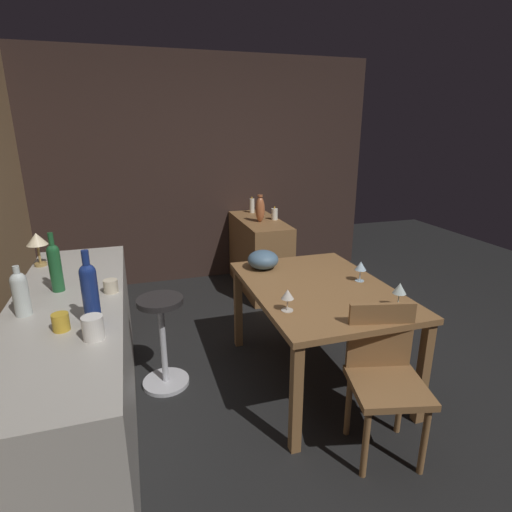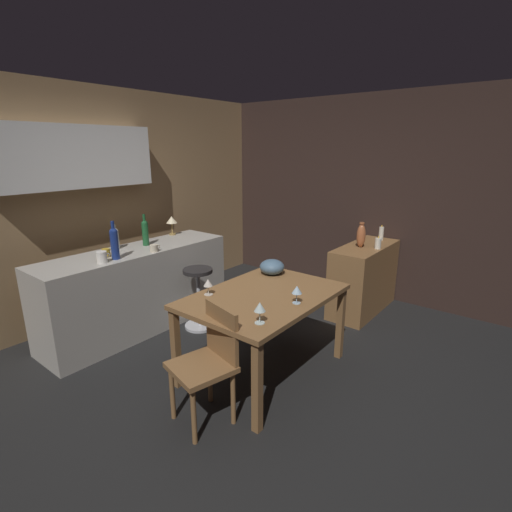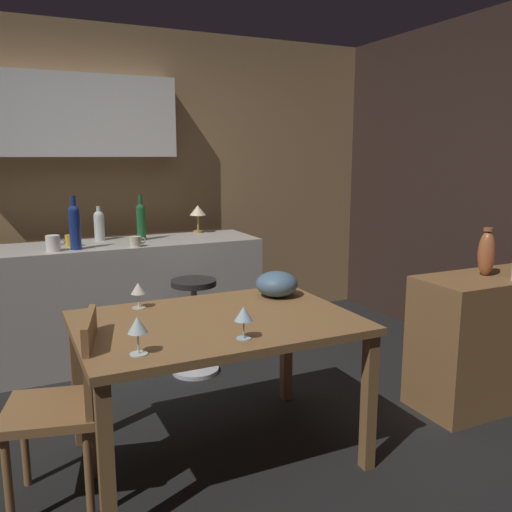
{
  "view_description": "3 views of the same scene",
  "coord_description": "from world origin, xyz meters",
  "px_view_note": "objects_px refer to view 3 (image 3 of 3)",
  "views": [
    {
      "loc": [
        -2.3,
        1.0,
        1.81
      ],
      "look_at": [
        0.49,
        0.13,
        0.88
      ],
      "focal_mm": 28.57,
      "sensor_mm": 36.0,
      "label": 1
    },
    {
      "loc": [
        -2.3,
        -2.04,
        1.94
      ],
      "look_at": [
        0.62,
        0.27,
        0.88
      ],
      "focal_mm": 26.64,
      "sensor_mm": 36.0,
      "label": 2
    },
    {
      "loc": [
        -0.8,
        -2.62,
        1.55
      ],
      "look_at": [
        0.62,
        0.39,
        0.91
      ],
      "focal_mm": 37.58,
      "sensor_mm": 36.0,
      "label": 3
    }
  ],
  "objects_px": {
    "chair_near_window": "(66,401)",
    "cup_white": "(53,243)",
    "wine_bottle_cobalt": "(75,225)",
    "counter_lamp": "(198,212)",
    "sideboard_cabinet": "(496,338)",
    "cup_cream": "(136,242)",
    "dining_table": "(217,334)",
    "wine_bottle_clear": "(99,224)",
    "fruit_bowl": "(277,284)",
    "wine_glass_left": "(244,315)",
    "wine_glass_right": "(138,326)",
    "wine_glass_center": "(138,289)",
    "cup_mustard": "(71,241)",
    "wine_bottle_green": "(141,220)",
    "bar_stool": "(194,324)",
    "vase_copper": "(487,253)"
  },
  "relations": [
    {
      "from": "chair_near_window",
      "to": "cup_white",
      "type": "relative_size",
      "value": 6.68
    },
    {
      "from": "wine_bottle_cobalt",
      "to": "counter_lamp",
      "type": "distance_m",
      "value": 1.11
    },
    {
      "from": "sideboard_cabinet",
      "to": "cup_cream",
      "type": "bearing_deg",
      "value": 141.67
    },
    {
      "from": "chair_near_window",
      "to": "cup_white",
      "type": "height_order",
      "value": "cup_white"
    },
    {
      "from": "dining_table",
      "to": "wine_bottle_clear",
      "type": "bearing_deg",
      "value": 98.51
    },
    {
      "from": "dining_table",
      "to": "wine_bottle_cobalt",
      "type": "relative_size",
      "value": 3.65
    },
    {
      "from": "dining_table",
      "to": "fruit_bowl",
      "type": "xyz_separation_m",
      "value": [
        0.47,
        0.26,
        0.15
      ]
    },
    {
      "from": "wine_glass_left",
      "to": "cup_white",
      "type": "bearing_deg",
      "value": 109.99
    },
    {
      "from": "wine_glass_right",
      "to": "wine_bottle_cobalt",
      "type": "bearing_deg",
      "value": 90.71
    },
    {
      "from": "wine_glass_center",
      "to": "wine_bottle_clear",
      "type": "height_order",
      "value": "wine_bottle_clear"
    },
    {
      "from": "sideboard_cabinet",
      "to": "cup_mustard",
      "type": "relative_size",
      "value": 9.81
    },
    {
      "from": "cup_mustard",
      "to": "cup_cream",
      "type": "bearing_deg",
      "value": -26.74
    },
    {
      "from": "sideboard_cabinet",
      "to": "cup_white",
      "type": "height_order",
      "value": "cup_white"
    },
    {
      "from": "wine_glass_left",
      "to": "counter_lamp",
      "type": "bearing_deg",
      "value": 75.89
    },
    {
      "from": "wine_glass_center",
      "to": "fruit_bowl",
      "type": "distance_m",
      "value": 0.79
    },
    {
      "from": "cup_mustard",
      "to": "sideboard_cabinet",
      "type": "bearing_deg",
      "value": -36.47
    },
    {
      "from": "wine_bottle_clear",
      "to": "cup_cream",
      "type": "bearing_deg",
      "value": -66.25
    },
    {
      "from": "wine_bottle_green",
      "to": "cup_white",
      "type": "distance_m",
      "value": 0.71
    },
    {
      "from": "counter_lamp",
      "to": "wine_bottle_green",
      "type": "bearing_deg",
      "value": -160.79
    },
    {
      "from": "wine_bottle_clear",
      "to": "wine_bottle_cobalt",
      "type": "relative_size",
      "value": 0.7
    },
    {
      "from": "dining_table",
      "to": "wine_glass_left",
      "type": "bearing_deg",
      "value": -89.13
    },
    {
      "from": "wine_glass_right",
      "to": "counter_lamp",
      "type": "relative_size",
      "value": 0.69
    },
    {
      "from": "bar_stool",
      "to": "cup_cream",
      "type": "bearing_deg",
      "value": 139.34
    },
    {
      "from": "wine_glass_left",
      "to": "wine_bottle_cobalt",
      "type": "xyz_separation_m",
      "value": [
        -0.49,
        1.76,
        0.22
      ]
    },
    {
      "from": "sideboard_cabinet",
      "to": "wine_glass_right",
      "type": "distance_m",
      "value": 2.34
    },
    {
      "from": "wine_glass_center",
      "to": "cup_mustard",
      "type": "xyz_separation_m",
      "value": [
        -0.2,
        1.22,
        0.1
      ]
    },
    {
      "from": "chair_near_window",
      "to": "sideboard_cabinet",
      "type": "bearing_deg",
      "value": -1.72
    },
    {
      "from": "chair_near_window",
      "to": "cup_cream",
      "type": "distance_m",
      "value": 1.64
    },
    {
      "from": "wine_bottle_cobalt",
      "to": "cup_white",
      "type": "xyz_separation_m",
      "value": [
        -0.15,
        -0.01,
        -0.12
      ]
    },
    {
      "from": "cup_cream",
      "to": "dining_table",
      "type": "bearing_deg",
      "value": -86.47
    },
    {
      "from": "fruit_bowl",
      "to": "dining_table",
      "type": "bearing_deg",
      "value": -151.3
    },
    {
      "from": "chair_near_window",
      "to": "cup_mustard",
      "type": "xyz_separation_m",
      "value": [
        0.23,
        1.64,
        0.46
      ]
    },
    {
      "from": "sideboard_cabinet",
      "to": "bar_stool",
      "type": "distance_m",
      "value": 2.0
    },
    {
      "from": "cup_cream",
      "to": "vase_copper",
      "type": "height_order",
      "value": "vase_copper"
    },
    {
      "from": "bar_stool",
      "to": "cup_mustard",
      "type": "relative_size",
      "value": 6.1
    },
    {
      "from": "sideboard_cabinet",
      "to": "fruit_bowl",
      "type": "bearing_deg",
      "value": 163.44
    },
    {
      "from": "counter_lamp",
      "to": "vase_copper",
      "type": "xyz_separation_m",
      "value": [
        1.16,
        -1.96,
        -0.11
      ]
    },
    {
      "from": "cup_white",
      "to": "counter_lamp",
      "type": "relative_size",
      "value": 0.56
    },
    {
      "from": "wine_glass_right",
      "to": "wine_bottle_green",
      "type": "height_order",
      "value": "wine_bottle_green"
    },
    {
      "from": "bar_stool",
      "to": "wine_glass_right",
      "type": "relative_size",
      "value": 4.25
    },
    {
      "from": "dining_table",
      "to": "sideboard_cabinet",
      "type": "bearing_deg",
      "value": -4.44
    },
    {
      "from": "wine_glass_right",
      "to": "cup_cream",
      "type": "height_order",
      "value": "cup_cream"
    },
    {
      "from": "wine_glass_center",
      "to": "wine_bottle_green",
      "type": "height_order",
      "value": "wine_bottle_green"
    },
    {
      "from": "wine_glass_center",
      "to": "cup_white",
      "type": "height_order",
      "value": "cup_white"
    },
    {
      "from": "dining_table",
      "to": "wine_bottle_clear",
      "type": "xyz_separation_m",
      "value": [
        -0.27,
        1.78,
        0.36
      ]
    },
    {
      "from": "wine_bottle_clear",
      "to": "wine_bottle_green",
      "type": "distance_m",
      "value": 0.32
    },
    {
      "from": "wine_bottle_clear",
      "to": "cup_white",
      "type": "relative_size",
      "value": 2.03
    },
    {
      "from": "wine_glass_right",
      "to": "wine_glass_center",
      "type": "relative_size",
      "value": 1.16
    },
    {
      "from": "wine_bottle_green",
      "to": "vase_copper",
      "type": "xyz_separation_m",
      "value": [
        1.69,
        -1.77,
        -0.1
      ]
    },
    {
      "from": "dining_table",
      "to": "wine_glass_right",
      "type": "height_order",
      "value": "wine_glass_right"
    }
  ]
}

